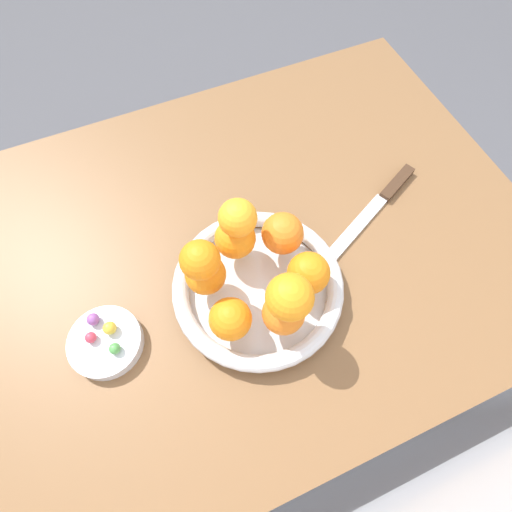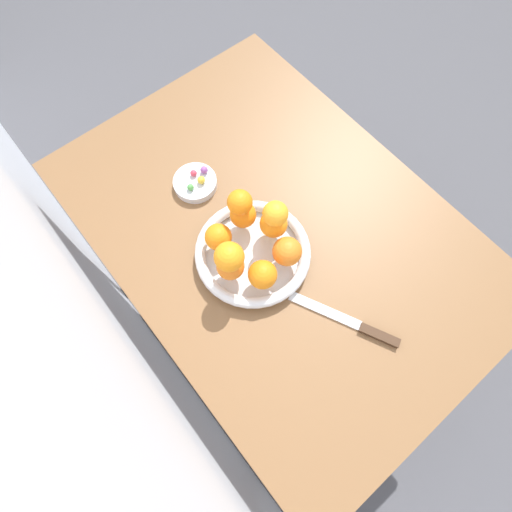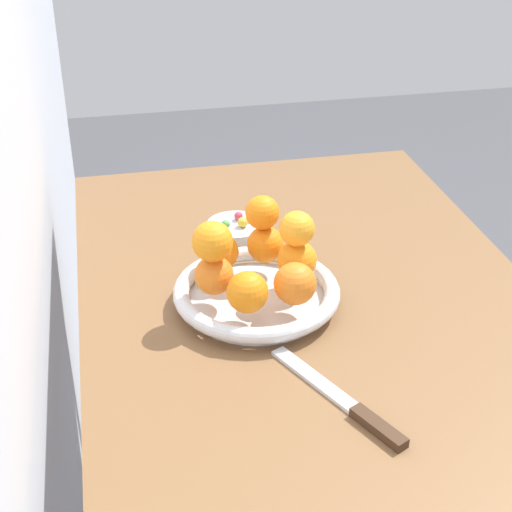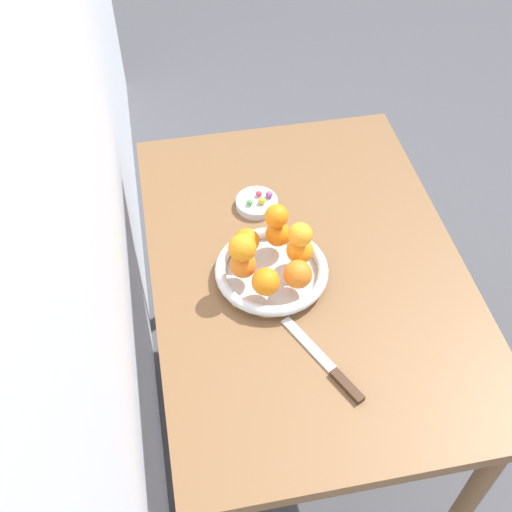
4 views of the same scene
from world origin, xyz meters
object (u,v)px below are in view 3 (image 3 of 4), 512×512
object	(u,v)px
orange_8	(262,213)
candy_ball_2	(225,224)
fruit_bowl	(257,294)
orange_4	(265,244)
candy_ball_1	(253,217)
candy_ball_3	(243,222)
dining_table	(307,334)
orange_1	(247,292)
orange_2	(295,284)
orange_6	(212,241)
candy_ball_0	(239,216)
orange_3	(297,260)
orange_5	(220,252)
orange_0	(214,275)
knife	(348,403)
candy_dish	(236,229)
orange_7	(297,229)

from	to	relation	value
orange_8	candy_ball_2	world-z (taller)	orange_8
fruit_bowl	orange_8	size ratio (longest dim) A/B	4.78
orange_4	candy_ball_1	world-z (taller)	orange_4
orange_4	candy_ball_3	bearing A→B (deg)	2.80
dining_table	orange_1	size ratio (longest dim) A/B	17.06
orange_2	orange_6	size ratio (longest dim) A/B	1.04
orange_6	candy_ball_0	distance (m)	0.31
candy_ball_1	candy_ball_2	distance (m)	0.06
orange_3	orange_4	distance (m)	0.07
orange_3	orange_6	xyz separation A→B (m)	(-0.02, 0.14, 0.06)
orange_1	candy_ball_1	size ratio (longest dim) A/B	3.41
orange_2	orange_5	xyz separation A→B (m)	(0.12, 0.10, -0.00)
orange_0	knife	size ratio (longest dim) A/B	0.26
knife	candy_dish	bearing A→B (deg)	6.62
orange_4	candy_ball_1	distance (m)	0.18
dining_table	fruit_bowl	xyz separation A→B (m)	(-0.02, 0.09, 0.11)
candy_ball_0	candy_ball_1	xyz separation A→B (m)	(-0.01, -0.03, 0.00)
candy_ball_2	orange_0	bearing A→B (deg)	166.11
orange_7	candy_ball_1	distance (m)	0.27
candy_ball_3	orange_6	bearing A→B (deg)	159.00
candy_ball_3	candy_ball_1	bearing A→B (deg)	-49.74
orange_0	orange_1	distance (m)	0.07
orange_7	orange_8	distance (m)	0.08
orange_1	orange_8	xyz separation A→B (m)	(0.14, -0.05, 0.06)
orange_0	orange_2	xyz separation A→B (m)	(-0.05, -0.12, 0.00)
orange_1	candy_ball_0	world-z (taller)	orange_1
fruit_bowl	candy_ball_1	world-z (taller)	same
dining_table	orange_1	bearing A→B (deg)	126.46
candy_ball_0	candy_ball_3	world-z (taller)	candy_ball_3
candy_ball_1	candy_ball_3	size ratio (longest dim) A/B	0.95
orange_6	candy_ball_0	world-z (taller)	orange_6
orange_2	knife	bearing A→B (deg)	-173.44
fruit_bowl	candy_ball_3	xyz separation A→B (m)	(0.23, -0.02, 0.01)
orange_0	candy_ball_3	distance (m)	0.26
candy_ball_2	dining_table	bearing A→B (deg)	-153.52
dining_table	orange_7	size ratio (longest dim) A/B	19.45
orange_1	orange_7	bearing A→B (deg)	-52.52
orange_7	knife	world-z (taller)	orange_7
candy_dish	orange_6	xyz separation A→B (m)	(-0.26, 0.08, 0.12)
fruit_bowl	orange_3	size ratio (longest dim) A/B	4.20
fruit_bowl	orange_8	world-z (taller)	orange_8
candy_dish	orange_7	bearing A→B (deg)	-167.44
orange_1	orange_7	world-z (taller)	orange_7
orange_6	knife	bearing A→B (deg)	-150.87
fruit_bowl	orange_6	size ratio (longest dim) A/B	4.24
candy_ball_2	knife	bearing A→B (deg)	-170.76
candy_dish	orange_0	size ratio (longest dim) A/B	1.78
orange_2	orange_7	size ratio (longest dim) A/B	1.18
orange_7	orange_8	bearing A→B (deg)	29.53
orange_1	orange_4	bearing A→B (deg)	-22.66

